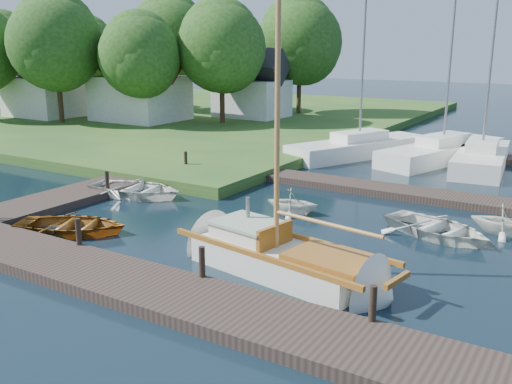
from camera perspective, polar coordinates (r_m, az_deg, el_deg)
The scene contains 29 objects.
ground at distance 19.40m, azimuth 0.00°, elevation -3.43°, with size 160.00×160.00×0.00m, color black.
near_dock at distance 14.91m, azimuth -12.38°, elevation -8.88°, with size 18.00×2.20×0.30m, color #30231F.
left_dock at distance 25.70m, azimuth -12.92°, elevation 1.06°, with size 2.20×18.00×0.30m, color #30231F.
far_dock at distance 24.20m, azimuth 12.22°, elevation 0.27°, with size 14.00×1.60×0.30m, color #30231F.
shore at distance 53.62m, azimuth -13.30°, elevation 8.06°, with size 50.00×40.00×0.50m, color #2A5121.
mooring_post_1 at distance 17.43m, azimuth -17.34°, elevation -3.81°, with size 0.16×0.16×0.80m, color black.
mooring_post_2 at distance 14.48m, azimuth -5.42°, elevation -6.96°, with size 0.16×0.16×0.80m, color black.
mooring_post_3 at distance 12.49m, azimuth 11.60°, elevation -10.86°, with size 0.16×0.16×0.80m, color black.
mooring_post_4 at distance 23.52m, azimuth -14.66°, elevation 1.09°, with size 0.16×0.16×0.80m, color black.
mooring_post_5 at distance 27.11m, azimuth -7.04°, elevation 3.21°, with size 0.16×0.16×0.80m, color black.
sailboat at distance 15.40m, azimuth 3.07°, elevation -6.99°, with size 7.38×3.13×9.83m.
dinghy at distance 19.54m, azimuth -18.00°, elevation -2.88°, with size 2.61×3.65×0.76m, color #884F11.
tender_a at distance 23.53m, azimuth -11.95°, elevation 0.54°, with size 2.86×4.01×0.83m, color white.
tender_b at distance 20.73m, azimuth 3.71°, elevation -0.79°, with size 1.69×1.95×1.03m, color white.
tender_c at distance 19.19m, azimuth 17.69°, elevation -3.17°, with size 2.60×3.64×0.75m, color white.
tender_d at distance 20.13m, azimuth 23.62°, elevation -2.39°, with size 1.79×2.07×1.09m, color white.
marina_boat_0 at distance 31.81m, azimuth 10.28°, elevation 4.53°, with size 5.62×8.92×11.15m.
marina_boat_1 at distance 31.69m, azimuth 18.18°, elevation 4.00°, with size 4.88×9.14×11.41m.
marina_boat_2 at distance 30.51m, azimuth 21.62°, elevation 3.32°, with size 2.96×7.74×11.33m.
house_a at distance 43.54m, azimuth -11.55°, elevation 10.31°, with size 6.30×5.00×6.29m.
house_b at distance 48.10m, azimuth -20.29°, elevation 9.87°, with size 5.77×4.50×5.79m.
house_c at distance 44.65m, azimuth -0.41°, elevation 10.21°, with size 5.25×4.00×5.28m.
tree_1 at distance 43.65m, azimuth -19.37°, elevation 13.92°, with size 6.70×6.70×9.20m.
tree_2 at distance 40.65m, azimuth -11.52°, elevation 13.26°, with size 5.83×5.75×7.82m.
tree_3 at distance 41.23m, azimuth -3.44°, elevation 14.31°, with size 6.41×6.38×8.74m.
tree_4 at distance 49.29m, azimuth -8.56°, elevation 14.88°, with size 7.01×7.01×9.66m.
tree_5 at distance 53.42m, azimuth -16.71°, elevation 13.38°, with size 6.00×5.94×8.10m.
tree_6 at distance 55.65m, azimuth -24.11°, elevation 13.01°, with size 6.24×6.20×8.46m.
tree_7 at distance 47.04m, azimuth 4.44°, elevation 14.81°, with size 6.83×6.83×9.38m.
Camera 1 is at (9.71, -15.68, 6.01)m, focal length 40.00 mm.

